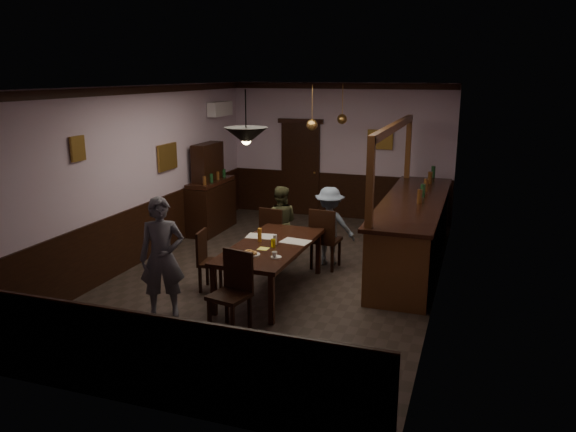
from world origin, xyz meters
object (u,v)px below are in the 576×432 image
at_px(chair_far_left, 274,233).
at_px(pendant_brass_far, 342,119).
at_px(coffee_cup, 274,254).
at_px(chair_far_right, 324,236).
at_px(chair_side, 208,258).
at_px(chair_near, 233,288).
at_px(dining_table, 271,249).
at_px(bar_counter, 413,230).
at_px(soda_can, 273,243).
at_px(person_seated_right, 329,226).
at_px(person_standing, 162,258).
at_px(pendant_brass_mid, 312,125).
at_px(sideboard, 211,196).
at_px(pendant_iron, 246,136).
at_px(person_seated_left, 280,223).

relative_size(chair_far_left, pendant_brass_far, 1.22).
distance_m(chair_far_left, coffee_cup, 1.98).
bearing_deg(chair_far_right, chair_side, 50.74).
distance_m(chair_near, coffee_cup, 0.84).
bearing_deg(dining_table, bar_counter, 47.31).
bearing_deg(chair_far_left, soda_can, 116.33).
height_order(dining_table, bar_counter, bar_counter).
height_order(chair_far_left, pendant_brass_far, pendant_brass_far).
bearing_deg(chair_far_right, person_seated_right, -87.49).
distance_m(chair_far_right, soda_can, 1.43).
xyz_separation_m(dining_table, person_standing, (-1.08, -1.23, 0.13)).
bearing_deg(chair_far_right, chair_near, 84.16).
distance_m(chair_far_left, pendant_brass_mid, 2.05).
distance_m(dining_table, sideboard, 3.65).
relative_size(dining_table, pendant_brass_mid, 2.74).
bearing_deg(chair_far_left, pendant_brass_far, -97.04).
distance_m(chair_near, pendant_brass_far, 5.32).
relative_size(chair_far_left, pendant_brass_mid, 1.22).
bearing_deg(sideboard, coffee_cup, -51.65).
bearing_deg(person_standing, chair_near, -30.85).
bearing_deg(dining_table, pendant_brass_far, 87.87).
bearing_deg(bar_counter, dining_table, -132.69).
xyz_separation_m(chair_far_right, sideboard, (-2.84, 1.52, 0.16)).
distance_m(chair_far_right, pendant_brass_mid, 2.07).
relative_size(chair_far_left, coffee_cup, 12.35).
relative_size(chair_side, pendant_iron, 1.33).
xyz_separation_m(chair_far_left, chair_near, (0.42, -2.59, 0.02)).
bearing_deg(soda_can, sideboard, 130.40).
relative_size(chair_side, coffee_cup, 11.48).
bearing_deg(chair_side, chair_near, -148.43).
relative_size(chair_side, person_standing, 0.56).
xyz_separation_m(chair_near, bar_counter, (1.84, 3.30, 0.04)).
bearing_deg(dining_table, person_seated_left, 104.99).
bearing_deg(person_seated_left, pendant_brass_mid, -128.44).
height_order(person_seated_left, coffee_cup, person_seated_left).
distance_m(chair_side, coffee_cup, 1.28).
bearing_deg(coffee_cup, pendant_iron, -138.34).
bearing_deg(sideboard, pendant_brass_mid, -12.35).
xyz_separation_m(person_seated_left, person_seated_right, (0.90, -0.02, 0.02)).
bearing_deg(chair_side, pendant_brass_far, -22.95).
relative_size(coffee_cup, sideboard, 0.04).
bearing_deg(pendant_brass_mid, chair_far_right, -62.31).
distance_m(coffee_cup, soda_can, 0.49).
bearing_deg(sideboard, person_seated_left, -31.90).
xyz_separation_m(chair_side, coffee_cup, (1.19, -0.37, 0.30)).
bearing_deg(person_seated_right, person_seated_left, -7.17).
bearing_deg(chair_far_left, pendant_brass_mid, -104.23).
height_order(person_standing, coffee_cup, person_standing).
distance_m(person_standing, pendant_iron, 1.97).
xyz_separation_m(chair_far_left, soda_can, (0.51, -1.38, 0.27)).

